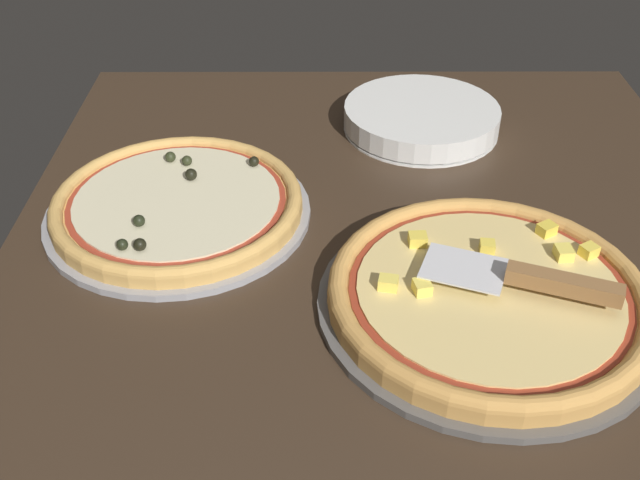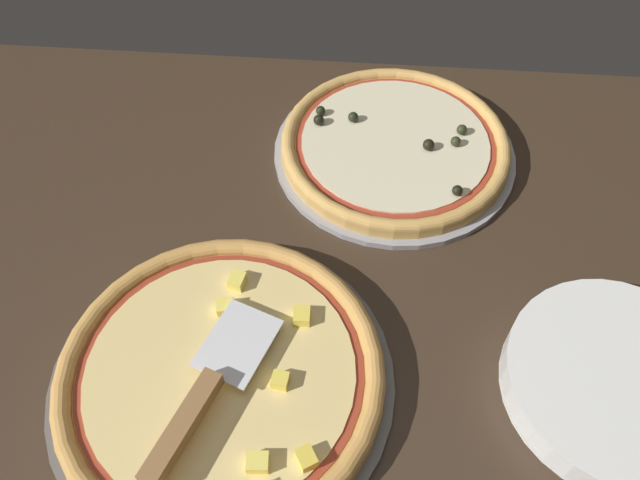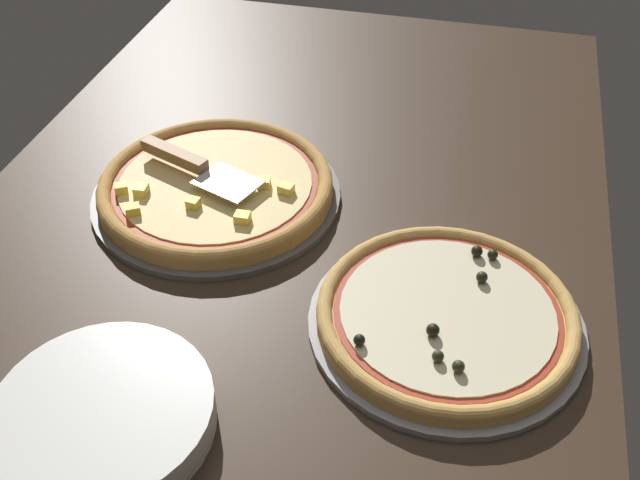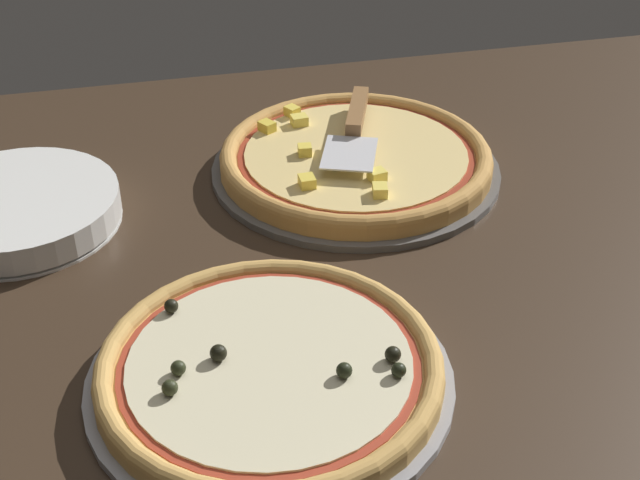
{
  "view_description": "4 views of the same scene",
  "coord_description": "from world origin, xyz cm",
  "px_view_note": "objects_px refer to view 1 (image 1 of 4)",
  "views": [
    {
      "loc": [
        -63.08,
        8.2,
        59.71
      ],
      "look_at": [
        14.0,
        7.95,
        3.0
      ],
      "focal_mm": 42.0,
      "sensor_mm": 36.0,
      "label": 1
    },
    {
      "loc": [
        18.1,
        -42.2,
        68.87
      ],
      "look_at": [
        14.0,
        7.95,
        3.0
      ],
      "focal_mm": 35.0,
      "sensor_mm": 36.0,
      "label": 2
    },
    {
      "loc": [
        95.14,
        28.09,
        74.05
      ],
      "look_at": [
        14.0,
        7.95,
        3.0
      ],
      "focal_mm": 42.0,
      "sensor_mm": 36.0,
      "label": 3
    },
    {
      "loc": [
        34.33,
        93.59,
        62.2
      ],
      "look_at": [
        14.0,
        7.95,
        3.0
      ],
      "focal_mm": 50.0,
      "sensor_mm": 36.0,
      "label": 4
    }
  ],
  "objects_px": {
    "pizza_back": "(177,202)",
    "plate_stack": "(421,118)",
    "serving_spatula": "(541,280)",
    "pizza_front": "(488,293)"
  },
  "relations": [
    {
      "from": "pizza_front",
      "to": "pizza_back",
      "type": "bearing_deg",
      "value": 63.61
    },
    {
      "from": "pizza_back",
      "to": "plate_stack",
      "type": "bearing_deg",
      "value": -55.09
    },
    {
      "from": "pizza_back",
      "to": "serving_spatula",
      "type": "xyz_separation_m",
      "value": [
        -0.21,
        -0.45,
        0.03
      ]
    },
    {
      "from": "serving_spatula",
      "to": "plate_stack",
      "type": "distance_m",
      "value": 0.48
    },
    {
      "from": "serving_spatula",
      "to": "pizza_front",
      "type": "bearing_deg",
      "value": 75.45
    },
    {
      "from": "plate_stack",
      "to": "serving_spatula",
      "type": "bearing_deg",
      "value": -170.16
    },
    {
      "from": "pizza_front",
      "to": "serving_spatula",
      "type": "bearing_deg",
      "value": -104.55
    },
    {
      "from": "pizza_back",
      "to": "pizza_front",
      "type": "bearing_deg",
      "value": -116.39
    },
    {
      "from": "serving_spatula",
      "to": "plate_stack",
      "type": "bearing_deg",
      "value": 9.84
    },
    {
      "from": "pizza_front",
      "to": "serving_spatula",
      "type": "xyz_separation_m",
      "value": [
        -0.01,
        -0.05,
        0.03
      ]
    }
  ]
}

